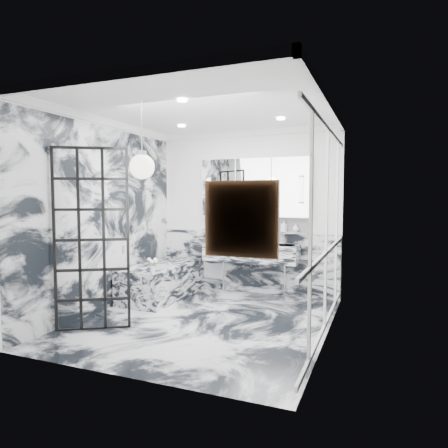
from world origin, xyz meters
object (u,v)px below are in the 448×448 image
at_px(trough_sink, 251,252).
at_px(mirror_cabinet, 254,188).
at_px(bathtub, 162,281).
at_px(crittall_door, 92,240).

distance_m(trough_sink, mirror_cabinet, 1.10).
height_order(mirror_cabinet, bathtub, mirror_cabinet).
bearing_deg(mirror_cabinet, bathtub, -147.94).
xyz_separation_m(crittall_door, trough_sink, (1.31, 2.38, -0.40)).
xyz_separation_m(crittall_door, mirror_cabinet, (1.31, 2.55, 0.69)).
distance_m(trough_sink, bathtub, 1.55).
xyz_separation_m(mirror_cabinet, bathtub, (-1.32, -0.83, -1.54)).
bearing_deg(trough_sink, bathtub, -153.52).
height_order(crittall_door, mirror_cabinet, mirror_cabinet).
relative_size(trough_sink, mirror_cabinet, 0.84).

